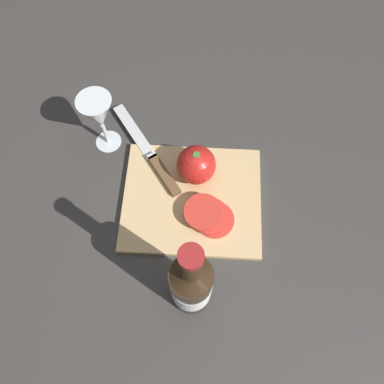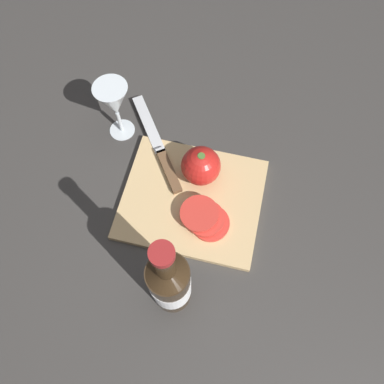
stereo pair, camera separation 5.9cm
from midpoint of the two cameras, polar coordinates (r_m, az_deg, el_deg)
The scene contains 7 objects.
ground_plane at distance 0.84m, azimuth 0.76°, elevation -1.15°, with size 3.00×3.00×0.00m, color #383533.
cutting_board at distance 0.83m, azimuth -2.02°, elevation -1.24°, with size 0.30×0.26×0.02m.
wine_bottle at distance 0.67m, azimuth -2.71°, elevation -14.24°, with size 0.07×0.07×0.31m.
wine_glass at distance 0.85m, azimuth -16.01°, elevation 11.09°, with size 0.08×0.08×0.16m.
whole_tomato at distance 0.81m, azimuth -1.43°, elevation 4.00°, with size 0.09×0.09×0.09m.
knife at distance 0.86m, azimuth -7.26°, elevation 4.01°, with size 0.18×0.25×0.01m.
tomato_slice_stack_near at distance 0.79m, azimuth 0.51°, elevation -3.82°, with size 0.11×0.09×0.03m.
Camera 1 is at (0.02, 0.34, 0.77)m, focal length 35.00 mm.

